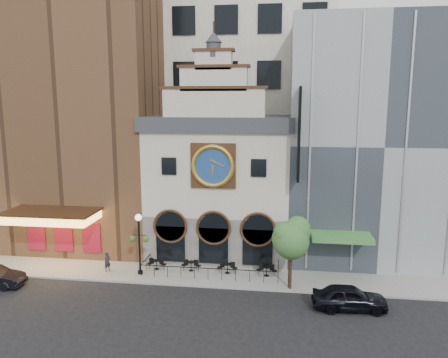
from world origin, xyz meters
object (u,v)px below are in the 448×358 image
object	(u,v)px
tree_right	(291,236)
bistro_3	(267,270)
car_right	(350,298)
tree_left	(292,239)
bistro_1	(191,265)
bistro_2	(227,268)
pedestrian	(107,262)
bistro_0	(157,264)
lamppost	(139,237)

from	to	relation	value
tree_right	bistro_3	bearing A→B (deg)	132.91
car_right	tree_left	xyz separation A→B (m)	(-3.79, 2.48, 3.08)
tree_left	bistro_1	bearing A→B (deg)	163.56
bistro_2	bistro_1	bearing A→B (deg)	178.11
bistro_1	pedestrian	xyz separation A→B (m)	(-6.62, -0.95, 0.32)
bistro_0	bistro_1	distance (m)	2.84
bistro_3	lamppost	distance (m)	10.26
bistro_1	bistro_2	size ratio (longest dim) A/B	1.00
pedestrian	bistro_2	bearing A→B (deg)	-50.25
tree_left	lamppost	bearing A→B (deg)	174.28
pedestrian	bistro_0	bearing A→B (deg)	-42.18
pedestrian	lamppost	bearing A→B (deg)	-59.53
bistro_0	tree_right	size ratio (longest dim) A/B	0.30
bistro_1	tree_left	world-z (taller)	tree_left
tree_left	pedestrian	bearing A→B (deg)	174.57
bistro_1	pedestrian	distance (m)	6.70
bistro_1	tree_right	bearing A→B (deg)	-15.26
bistro_3	car_right	world-z (taller)	car_right
pedestrian	lamppost	distance (m)	3.56
bistro_0	pedestrian	xyz separation A→B (m)	(-3.78, -0.88, 0.32)
lamppost	tree_left	distance (m)	11.81
tree_left	car_right	bearing A→B (deg)	-33.25
car_right	lamppost	size ratio (longest dim) A/B	1.00
tree_right	pedestrian	bearing A→B (deg)	175.31
car_right	tree_right	size ratio (longest dim) A/B	0.92
bistro_2	car_right	bearing A→B (deg)	-28.40
tree_right	lamppost	bearing A→B (deg)	175.19
lamppost	tree_right	size ratio (longest dim) A/B	0.92
car_right	bistro_0	bearing A→B (deg)	68.43
bistro_2	tree_right	size ratio (longest dim) A/B	0.30
bistro_1	lamppost	world-z (taller)	lamppost
tree_left	bistro_0	bearing A→B (deg)	168.08
bistro_2	pedestrian	world-z (taller)	pedestrian
bistro_1	tree_right	distance (m)	8.79
bistro_1	bistro_2	world-z (taller)	same
bistro_1	bistro_3	distance (m)	6.05
bistro_2	lamppost	bearing A→B (deg)	-171.20
car_right	pedestrian	world-z (taller)	pedestrian
bistro_2	tree_left	xyz separation A→B (m)	(4.92, -2.23, 3.30)
lamppost	car_right	bearing A→B (deg)	-13.38
bistro_2	car_right	size ratio (longest dim) A/B	0.32
bistro_3	tree_left	size ratio (longest dim) A/B	0.31
bistro_2	tree_right	distance (m)	6.28
bistro_0	lamppost	xyz separation A→B (m)	(-1.01, -1.09, 2.54)
tree_left	tree_right	size ratio (longest dim) A/B	0.97
bistro_1	tree_right	xyz separation A→B (m)	(7.81, -2.13, 3.43)
bistro_1	tree_left	bearing A→B (deg)	-16.44
bistro_2	car_right	xyz separation A→B (m)	(8.71, -4.71, 0.21)
bistro_3	tree_left	xyz separation A→B (m)	(1.84, -2.10, 3.30)
pedestrian	car_right	bearing A→B (deg)	-67.25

